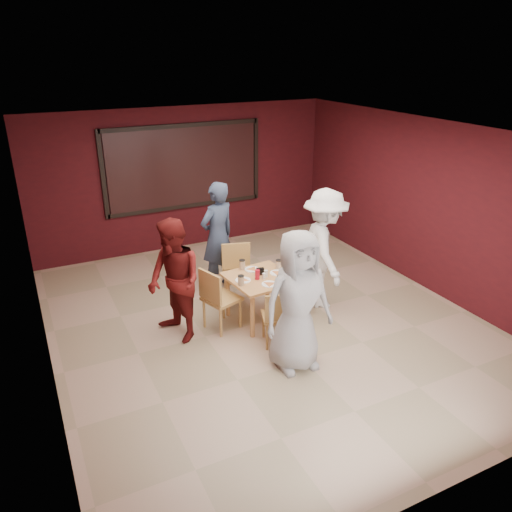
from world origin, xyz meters
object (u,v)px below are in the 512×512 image
chair_left (217,296)px  diner_right (324,249)px  dining_table (260,282)px  chair_front (278,315)px  chair_back (237,270)px  diner_left (175,281)px  diner_front (298,302)px  diner_back (218,236)px  chair_right (301,279)px

chair_left → diner_right: diner_right is taller
dining_table → diner_right: (1.11, 0.02, 0.32)m
dining_table → chair_left: (-0.68, 0.01, -0.09)m
chair_front → chair_back: 1.46m
chair_left → diner_right: bearing=0.1°
diner_left → diner_right: (2.38, -0.07, 0.07)m
diner_front → diner_right: (1.23, 1.26, 0.02)m
chair_front → diner_front: diner_front is taller
diner_front → diner_right: 1.76m
chair_left → diner_back: (0.54, 1.28, 0.39)m
diner_back → diner_front: bearing=71.5°
chair_back → diner_front: diner_front is taller
diner_back → diner_right: 1.79m
diner_back → diner_left: size_ratio=1.06×
chair_left → diner_front: (0.57, -1.26, 0.39)m
chair_front → chair_back: chair_back is taller
chair_right → diner_left: (-1.95, 0.10, 0.33)m
chair_left → dining_table: bearing=-1.1°
dining_table → diner_left: size_ratio=0.56×
chair_left → chair_right: (1.36, -0.03, 0.00)m
dining_table → diner_right: 1.15m
chair_left → diner_front: diner_front is taller
chair_front → diner_back: size_ratio=0.45×
dining_table → chair_back: (-0.05, 0.71, -0.09)m
dining_table → diner_right: diner_right is taller
diner_right → diner_back: bearing=61.8°
chair_left → diner_back: size_ratio=0.51×
chair_back → diner_right: diner_right is taller
dining_table → chair_front: bearing=-98.2°
dining_table → diner_back: size_ratio=0.53×
diner_front → chair_right: bearing=59.1°
chair_right → diner_right: 0.59m
diner_left → diner_right: diner_right is taller
diner_front → chair_front: bearing=91.0°
dining_table → diner_back: bearing=96.2°
dining_table → diner_front: bearing=-95.4°
chair_back → chair_right: 1.04m
chair_left → diner_left: 0.68m
chair_back → chair_right: chair_right is taller
chair_right → diner_front: diner_front is taller
chair_left → diner_right: 1.84m
chair_left → diner_front: bearing=-65.8°
diner_back → diner_left: diner_back is taller
dining_table → chair_right: bearing=-1.8°
chair_right → chair_front: bearing=-137.3°
dining_table → chair_back: 0.72m
chair_left → diner_front: 1.43m
diner_front → diner_left: 1.76m
dining_table → chair_front: size_ratio=1.17×
dining_table → diner_front: diner_front is taller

